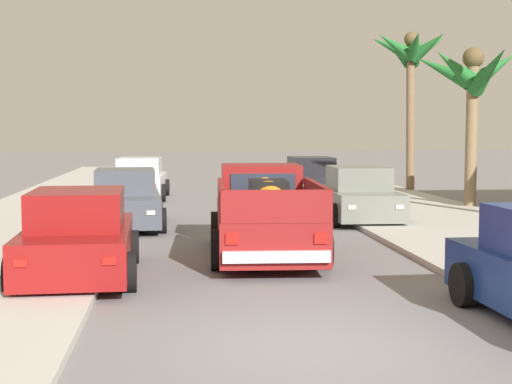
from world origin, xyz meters
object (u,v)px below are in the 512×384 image
at_px(car_left_mid, 140,180).
at_px(palm_tree_left_fore, 410,58).
at_px(car_right_far, 359,196).
at_px(palm_tree_right_fore, 470,79).
at_px(car_right_mid, 125,200).
at_px(pickup_truck, 265,216).
at_px(car_left_far, 78,237).
at_px(car_right_near, 311,179).

relative_size(car_left_mid, palm_tree_left_fore, 0.65).
bearing_deg(car_right_far, palm_tree_right_fore, 32.01).
bearing_deg(palm_tree_right_fore, palm_tree_left_fore, 88.44).
distance_m(car_left_mid, car_right_mid, 8.32).
bearing_deg(pickup_truck, car_right_mid, 123.10).
xyz_separation_m(pickup_truck, car_right_mid, (-3.14, 4.81, -0.10)).
bearing_deg(car_right_far, car_left_mid, 130.20).
distance_m(pickup_truck, car_right_mid, 5.75).
bearing_deg(palm_tree_left_fore, car_right_mid, -136.79).
distance_m(car_right_far, palm_tree_right_fore, 6.07).
bearing_deg(car_left_far, palm_tree_right_fore, 42.57).
xyz_separation_m(car_left_mid, car_left_far, (-0.35, -15.14, 0.00)).
bearing_deg(car_right_near, palm_tree_right_fore, -49.31).
height_order(palm_tree_left_fore, palm_tree_right_fore, palm_tree_left_fore).
relative_size(pickup_truck, car_right_mid, 1.22).
height_order(car_left_far, palm_tree_right_fore, palm_tree_right_fore).
height_order(car_left_mid, car_right_far, same).
xyz_separation_m(car_right_near, palm_tree_right_fore, (4.22, -4.91, 3.46)).
relative_size(car_right_far, palm_tree_right_fore, 0.83).
bearing_deg(car_left_mid, car_right_far, -49.80).
relative_size(pickup_truck, car_left_far, 1.23).
bearing_deg(car_left_far, car_right_far, 47.76).
bearing_deg(palm_tree_right_fore, car_right_near, 130.69).
distance_m(car_right_mid, palm_tree_left_fore, 15.66).
relative_size(car_left_mid, car_right_far, 1.00).
relative_size(pickup_truck, palm_tree_left_fore, 0.80).
bearing_deg(car_right_mid, car_right_far, 6.04).
xyz_separation_m(car_right_mid, palm_tree_left_fore, (10.87, 10.21, 4.79)).
height_order(car_right_mid, palm_tree_right_fore, palm_tree_right_fore).
height_order(car_right_mid, car_left_far, same).
bearing_deg(car_right_near, car_right_far, -90.11).
distance_m(car_left_mid, palm_tree_left_fore, 12.03).
height_order(car_right_near, palm_tree_right_fore, palm_tree_right_fore).
xyz_separation_m(car_right_mid, car_right_far, (6.45, 0.68, 0.00)).
relative_size(car_right_far, palm_tree_left_fore, 0.65).
bearing_deg(car_left_far, palm_tree_left_fore, 56.60).
relative_size(car_left_far, car_right_far, 1.00).
relative_size(car_right_near, palm_tree_right_fore, 0.82).
height_order(pickup_truck, car_left_far, pickup_truck).
bearing_deg(car_right_mid, car_left_far, -93.01).
height_order(car_left_mid, car_right_mid, same).
xyz_separation_m(car_left_mid, palm_tree_right_fore, (10.69, -4.99, 3.46)).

